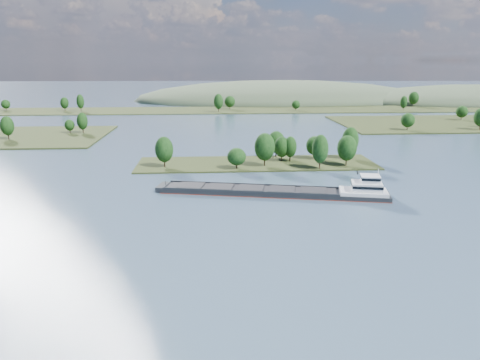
{
  "coord_description": "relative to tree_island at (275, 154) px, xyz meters",
  "views": [
    {
      "loc": [
        -19.84,
        -12.5,
        42.6
      ],
      "look_at": [
        -10.31,
        130.0,
        6.0
      ],
      "focal_mm": 35.0,
      "sensor_mm": 36.0,
      "label": 1
    }
  ],
  "objects": [
    {
      "name": "back_shoreline",
      "position": [
        2.27,
        220.62,
        -3.81
      ],
      "size": [
        900.0,
        60.0,
        16.43
      ],
      "color": "#242E14",
      "rests_on": "ground"
    },
    {
      "name": "hill_east",
      "position": [
        252.41,
        290.85,
        -4.57
      ],
      "size": [
        260.0,
        140.0,
        36.0
      ],
      "primitive_type": "ellipsoid",
      "color": "#3C4B34",
      "rests_on": "ground"
    },
    {
      "name": "tree_island",
      "position": [
        0.0,
        0.0,
        0.0
      ],
      "size": [
        100.0,
        30.95,
        15.18
      ],
      "color": "#242E14",
      "rests_on": "ground"
    },
    {
      "name": "hill_west",
      "position": [
        52.41,
        320.85,
        -4.57
      ],
      "size": [
        320.0,
        160.0,
        44.0
      ],
      "primitive_type": "ellipsoid",
      "color": "#3C4B34",
      "rests_on": "ground"
    },
    {
      "name": "ground",
      "position": [
        -7.59,
        -59.15,
        -4.57
      ],
      "size": [
        1800.0,
        1800.0,
        0.0
      ],
      "primitive_type": "plane",
      "color": "#3D516A",
      "rests_on": "ground"
    },
    {
      "name": "cargo_barge",
      "position": [
        -2.18,
        -46.29,
        -3.28
      ],
      "size": [
        76.15,
        25.21,
        10.28
      ],
      "color": "black",
      "rests_on": "ground"
    }
  ]
}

